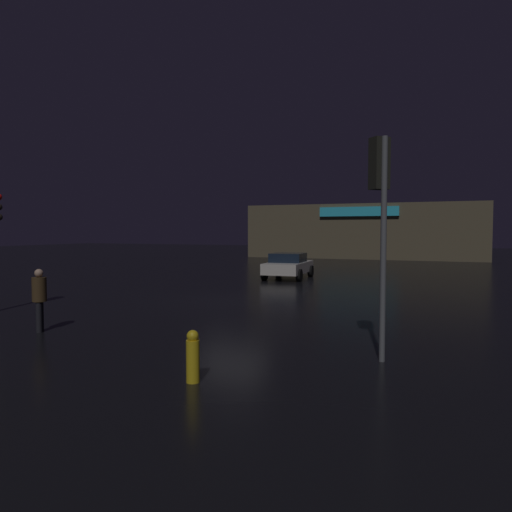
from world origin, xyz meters
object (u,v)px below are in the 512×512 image
(store_building, at_px, (366,231))
(traffic_signal_opposite, at_px, (380,192))
(car_near, at_px, (288,265))
(fire_hydrant, at_px, (193,357))
(pedestrian, at_px, (39,296))

(store_building, bearing_deg, traffic_signal_opposite, -80.11)
(traffic_signal_opposite, xyz_separation_m, car_near, (-6.59, 14.20, -2.51))
(fire_hydrant, bearing_deg, car_near, 103.42)
(car_near, bearing_deg, fire_hydrant, -76.58)
(pedestrian, bearing_deg, traffic_signal_opposite, 4.04)
(traffic_signal_opposite, relative_size, car_near, 1.07)
(pedestrian, bearing_deg, fire_hydrant, -20.04)
(store_building, distance_m, fire_hydrant, 38.71)
(store_building, relative_size, fire_hydrant, 24.05)
(traffic_signal_opposite, xyz_separation_m, fire_hydrant, (-2.59, -2.55, -2.77))
(car_near, xyz_separation_m, fire_hydrant, (4.00, -16.75, -0.26))
(traffic_signal_opposite, height_order, fire_hydrant, traffic_signal_opposite)
(store_building, xyz_separation_m, pedestrian, (-1.77, -36.50, -1.53))
(pedestrian, height_order, fire_hydrant, pedestrian)
(store_building, bearing_deg, car_near, -90.86)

